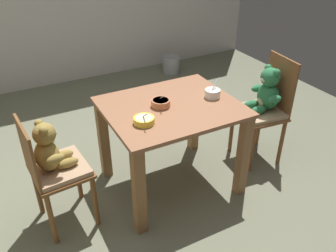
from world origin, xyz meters
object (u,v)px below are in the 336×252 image
object	(u,v)px
teddy_chair_near_left	(52,160)
porridge_bowl_white_near_right	(213,93)
teddy_chair_near_right	(266,100)
porridge_bowl_yellow_near_left	(144,120)
porridge_bowl_terracotta_center	(161,103)
metal_pail	(171,64)
dining_table	(171,124)

from	to	relation	value
teddy_chair_near_left	porridge_bowl_white_near_right	distance (m)	1.28
porridge_bowl_white_near_right	teddy_chair_near_right	bearing A→B (deg)	-0.63
porridge_bowl_white_near_right	porridge_bowl_yellow_near_left	xyz separation A→B (m)	(-0.64, -0.11, -0.01)
teddy_chair_near_right	porridge_bowl_terracotta_center	xyz separation A→B (m)	(-0.99, 0.06, 0.18)
teddy_chair_near_left	metal_pail	world-z (taller)	teddy_chair_near_left
dining_table	porridge_bowl_terracotta_center	world-z (taller)	porridge_bowl_terracotta_center
dining_table	teddy_chair_near_left	bearing A→B (deg)	-179.22
metal_pail	dining_table	bearing A→B (deg)	-118.41
dining_table	porridge_bowl_yellow_near_left	bearing A→B (deg)	-153.33
dining_table	porridge_bowl_white_near_right	distance (m)	0.40
porridge_bowl_terracotta_center	metal_pail	bearing A→B (deg)	59.78
porridge_bowl_white_near_right	metal_pail	bearing A→B (deg)	69.53
dining_table	teddy_chair_near_left	distance (m)	0.91
porridge_bowl_terracotta_center	porridge_bowl_yellow_near_left	size ratio (longest dim) A/B	0.97
dining_table	porridge_bowl_terracotta_center	xyz separation A→B (m)	(-0.07, 0.02, 0.19)
teddy_chair_near_right	porridge_bowl_white_near_right	distance (m)	0.60
teddy_chair_near_left	porridge_bowl_terracotta_center	bearing A→B (deg)	-2.48
porridge_bowl_terracotta_center	teddy_chair_near_left	bearing A→B (deg)	-177.46
teddy_chair_near_left	porridge_bowl_terracotta_center	world-z (taller)	teddy_chair_near_left
dining_table	metal_pail	size ratio (longest dim) A/B	4.02
dining_table	metal_pail	distance (m)	2.49
teddy_chair_near_left	porridge_bowl_white_near_right	size ratio (longest dim) A/B	6.95
teddy_chair_near_right	teddy_chair_near_left	distance (m)	1.83
teddy_chair_near_right	metal_pail	world-z (taller)	teddy_chair_near_right
teddy_chair_near_left	porridge_bowl_terracotta_center	size ratio (longest dim) A/B	5.72
teddy_chair_near_right	metal_pail	xyz separation A→B (m)	(0.25, 2.19, -0.47)
teddy_chair_near_left	porridge_bowl_terracotta_center	xyz separation A→B (m)	(0.84, 0.04, 0.21)
metal_pail	porridge_bowl_yellow_near_left	bearing A→B (deg)	-122.31
teddy_chair_near_right	teddy_chair_near_left	xyz separation A→B (m)	(-1.83, 0.02, -0.03)
porridge_bowl_yellow_near_left	metal_pail	size ratio (longest dim) A/B	0.64
teddy_chair_near_right	porridge_bowl_white_near_right	world-z (taller)	teddy_chair_near_right
metal_pail	teddy_chair_near_left	bearing A→B (deg)	-133.83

